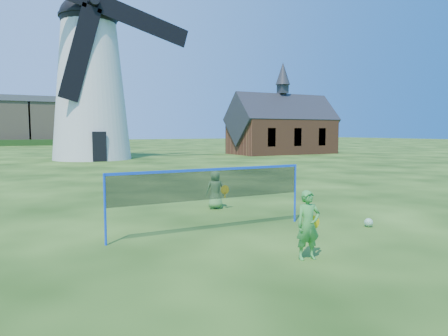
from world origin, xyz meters
TOP-DOWN VIEW (x-y plane):
  - ground at (0.00, 0.00)m, footprint 220.00×220.00m
  - windmill at (1.67, 27.82)m, footprint 15.83×6.50m
  - chapel at (21.23, 27.44)m, footprint 11.40×5.53m
  - badminton_net at (-0.36, 0.10)m, footprint 5.05×0.05m
  - player_girl at (0.36, -2.64)m, footprint 0.69×0.40m
  - player_boy at (1.07, 2.75)m, footprint 0.69×0.52m
  - play_ball at (3.44, -1.27)m, footprint 0.22×0.22m

SIDE VIEW (x-z plane):
  - ground at x=0.00m, z-range 0.00..0.00m
  - play_ball at x=3.44m, z-range 0.00..0.22m
  - player_boy at x=1.07m, z-range 0.00..1.20m
  - player_girl at x=0.36m, z-range 0.00..1.32m
  - badminton_net at x=-0.36m, z-range 0.36..1.91m
  - chapel at x=21.23m, z-range -2.11..7.53m
  - windmill at x=1.67m, z-range -3.39..17.07m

